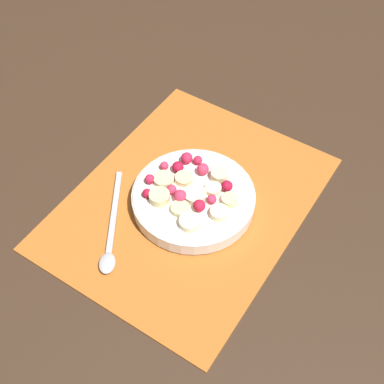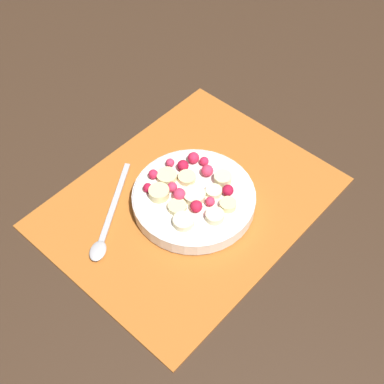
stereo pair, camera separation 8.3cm
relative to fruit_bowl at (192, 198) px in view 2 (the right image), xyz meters
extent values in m
plane|color=#382619|center=(0.00, 0.01, -0.02)|extent=(3.00, 3.00, 0.00)
cube|color=#B26023|center=(0.00, 0.01, -0.02)|extent=(0.44, 0.34, 0.01)
cylinder|color=white|center=(0.00, 0.00, -0.01)|extent=(0.20, 0.20, 0.02)
torus|color=white|center=(0.00, 0.00, 0.00)|extent=(0.20, 0.20, 0.01)
cylinder|color=white|center=(0.00, 0.00, 0.01)|extent=(0.18, 0.18, 0.00)
cylinder|color=#F4EAB7|center=(0.00, -0.01, 0.02)|extent=(0.04, 0.04, 0.01)
cylinder|color=beige|center=(0.05, -0.02, 0.02)|extent=(0.03, 0.03, 0.01)
cylinder|color=beige|center=(0.00, 0.05, 0.01)|extent=(0.04, 0.04, 0.01)
cylinder|color=beige|center=(-0.04, 0.00, 0.01)|extent=(0.04, 0.04, 0.01)
cylinder|color=beige|center=(0.02, 0.03, 0.01)|extent=(0.04, 0.04, 0.01)
cylinder|color=#F4EAB7|center=(0.02, -0.02, 0.01)|extent=(0.03, 0.03, 0.01)
cylinder|color=beige|center=(-0.04, 0.04, 0.02)|extent=(0.04, 0.04, 0.01)
cylinder|color=beige|center=(0.02, -0.06, 0.01)|extent=(0.04, 0.04, 0.01)
cylinder|color=#F4EAB7|center=(-0.01, -0.06, 0.01)|extent=(0.04, 0.04, 0.01)
cylinder|color=#F4EAB7|center=(-0.05, -0.03, 0.01)|extent=(0.04, 0.04, 0.01)
sphere|color=#D12347|center=(0.06, 0.03, 0.02)|extent=(0.01, 0.01, 0.01)
sphere|color=#DB3356|center=(-0.01, 0.03, 0.02)|extent=(0.02, 0.02, 0.02)
sphere|color=#DB3356|center=(0.01, -0.03, 0.02)|extent=(0.02, 0.02, 0.02)
sphere|color=#B21433|center=(0.03, 0.05, 0.02)|extent=(0.02, 0.02, 0.02)
sphere|color=#B21433|center=(0.04, -0.04, 0.02)|extent=(0.02, 0.02, 0.02)
sphere|color=#DB3356|center=(0.05, 0.01, 0.02)|extent=(0.02, 0.02, 0.02)
sphere|color=red|center=(-0.02, -0.03, 0.02)|extent=(0.02, 0.02, 0.02)
sphere|color=#DB3356|center=(0.02, 0.07, 0.02)|extent=(0.01, 0.01, 0.01)
sphere|color=#D12347|center=(-0.02, 0.07, 0.02)|extent=(0.02, 0.02, 0.02)
sphere|color=#B21433|center=(-0.04, 0.06, 0.02)|extent=(0.01, 0.01, 0.01)
sphere|color=#D12347|center=(0.05, 0.04, 0.02)|extent=(0.02, 0.02, 0.02)
sphere|color=#DB3356|center=(-0.02, 0.01, 0.02)|extent=(0.02, 0.02, 0.02)
cube|color=#B2B2B7|center=(-0.08, 0.10, -0.02)|extent=(0.14, 0.09, 0.00)
ellipsoid|color=#B2B2B7|center=(-0.16, 0.04, -0.01)|extent=(0.04, 0.04, 0.01)
camera|label=1|loc=(-0.44, -0.28, 0.66)|focal=50.00mm
camera|label=2|loc=(-0.39, -0.35, 0.66)|focal=50.00mm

